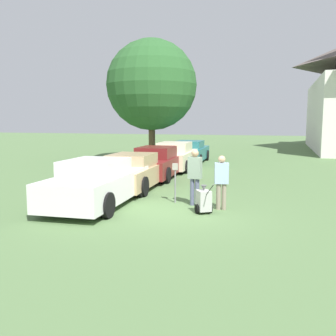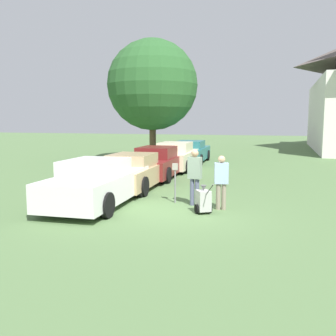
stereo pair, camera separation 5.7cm
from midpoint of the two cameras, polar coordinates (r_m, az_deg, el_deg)
name	(u,v)px [view 1 (the left image)]	position (r m, az deg, el deg)	size (l,w,h in m)	color
ground_plane	(172,212)	(11.28, 0.43, -6.73)	(120.00, 120.00, 0.00)	#517042
parked_car_white	(98,183)	(12.28, -10.80, -2.30)	(2.28, 4.92, 1.50)	silver
parked_car_tan	(134,172)	(15.05, -5.38, -0.63)	(2.12, 4.76, 1.42)	tan
parked_car_maroon	(157,163)	(17.85, -1.74, 0.74)	(2.10, 4.92, 1.49)	maroon
parked_car_cream	(175,157)	(20.88, 1.03, 1.73)	(2.17, 4.89, 1.53)	beige
parked_car_teal	(190,152)	(24.26, 3.27, 2.41)	(2.19, 5.19, 1.43)	#23666B
parking_meter	(175,175)	(12.37, 0.98, -1.12)	(0.18, 0.09, 1.32)	slate
person_worker	(195,174)	(11.97, 3.98, -0.86)	(0.45, 0.29, 1.81)	#515670
person_supervisor	(221,179)	(11.52, 8.01, -1.69)	(0.46, 0.31, 1.67)	gray
equipment_cart	(204,200)	(11.09, 5.31, -4.95)	(0.69, 0.94, 1.00)	#B2B2AD
shade_tree	(152,85)	(25.41, -2.58, 12.51)	(5.99, 5.99, 8.05)	brown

